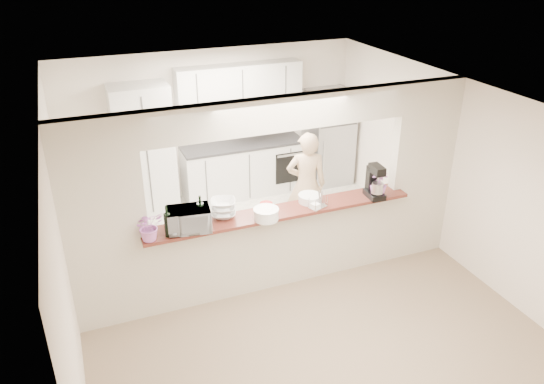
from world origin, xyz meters
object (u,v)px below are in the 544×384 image
refrigerator (329,137)px  person (306,185)px  stand_mixer (375,183)px  toaster_oven (189,219)px

refrigerator → person: size_ratio=1.05×
refrigerator → stand_mixer: (-0.80, -2.79, 0.44)m
toaster_oven → stand_mixer: stand_mixer is taller
toaster_oven → stand_mixer: (2.40, -0.04, 0.06)m
toaster_oven → person: (2.01, 1.15, -0.42)m
refrigerator → person: bearing=-126.6°
refrigerator → stand_mixer: refrigerator is taller
stand_mixer → person: (-0.39, 1.18, -0.48)m
toaster_oven → person: 2.35m
stand_mixer → refrigerator: bearing=74.0°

